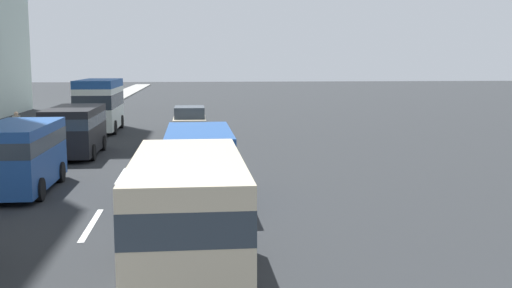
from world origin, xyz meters
TOP-DOWN VIEW (x-y plane):
  - ground_plane at (31.50, 0.00)m, footprint 198.00×198.00m
  - sidewalk_right at (31.50, 6.44)m, footprint 162.00×2.83m
  - lane_stripe_mid at (12.09, 0.00)m, footprint 3.20×0.16m
  - lane_stripe_far at (18.92, 0.00)m, footprint 3.20×0.16m
  - van_lead at (14.40, -2.83)m, footprint 4.76×2.05m
  - van_third at (16.50, 2.96)m, footprint 4.94×2.15m
  - van_fourth at (7.43, -2.54)m, footprint 5.32×2.13m
  - car_fifth at (32.07, -2.49)m, footprint 4.28×1.95m
  - van_sixth at (24.15, 2.61)m, footprint 5.20×2.19m
  - minibus_seventh at (33.96, 2.95)m, footprint 6.10×2.35m
  - pedestrian_by_tree at (27.41, 6.06)m, footprint 0.30×0.35m

SIDE VIEW (x-z plane):
  - ground_plane at x=31.50m, z-range 0.00..0.00m
  - lane_stripe_mid at x=12.09m, z-range 0.00..0.01m
  - lane_stripe_far at x=18.92m, z-range 0.00..0.01m
  - sidewalk_right at x=31.50m, z-range 0.00..0.15m
  - car_fifth at x=32.07m, z-range -0.04..1.58m
  - pedestrian_by_tree at x=27.41m, z-range 0.23..1.85m
  - van_lead at x=14.40m, z-range 0.16..2.36m
  - van_sixth at x=24.15m, z-range 0.17..2.37m
  - van_third at x=16.50m, z-range 0.17..2.39m
  - van_fourth at x=7.43m, z-range 0.18..2.64m
  - minibus_seventh at x=33.96m, z-range 0.15..3.31m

